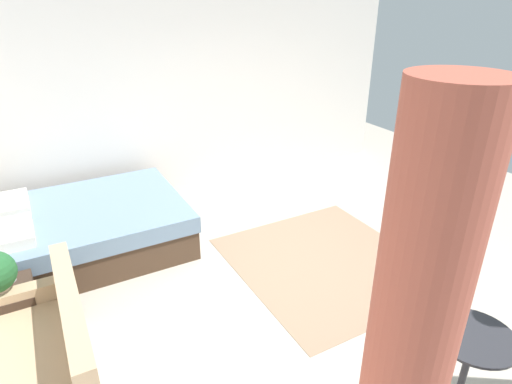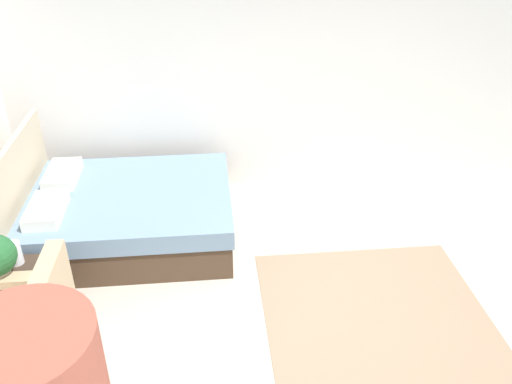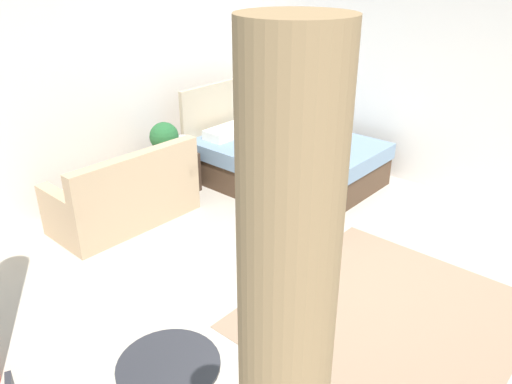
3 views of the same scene
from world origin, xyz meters
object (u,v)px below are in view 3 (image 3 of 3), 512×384
(bed, at_px, (284,159))
(potted_plant, at_px, (164,138))
(vase, at_px, (183,144))
(nightstand, at_px, (176,174))
(couch, at_px, (126,198))

(bed, relative_size, potted_plant, 5.04)
(vase, bearing_deg, nightstand, 169.43)
(bed, distance_m, couch, 2.11)
(bed, xyz_separation_m, couch, (-2.02, 0.61, -0.01))
(vase, bearing_deg, potted_plant, 163.93)
(couch, distance_m, potted_plant, 0.91)
(bed, bearing_deg, nightstand, 145.58)
(nightstand, bearing_deg, couch, -168.20)
(bed, distance_m, nightstand, 1.40)
(couch, relative_size, nightstand, 3.12)
(potted_plant, bearing_deg, vase, -16.07)
(bed, xyz_separation_m, vase, (-1.04, 0.77, 0.30))
(couch, distance_m, vase, 1.05)
(potted_plant, relative_size, vase, 2.00)
(potted_plant, height_order, vase, potted_plant)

